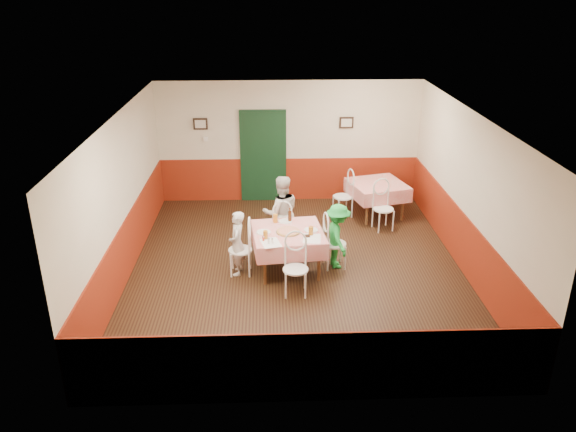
{
  "coord_description": "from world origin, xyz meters",
  "views": [
    {
      "loc": [
        -0.49,
        -9.03,
        4.85
      ],
      "look_at": [
        -0.16,
        -0.05,
        1.05
      ],
      "focal_mm": 35.0,
      "sensor_mm": 36.0,
      "label": 1
    }
  ],
  "objects_px": {
    "chair_far": "(282,228)",
    "diner_far": "(281,213)",
    "chair_right": "(335,244)",
    "glass_a": "(265,235)",
    "chair_left": "(240,250)",
    "glass_b": "(311,231)",
    "chair_near": "(296,269)",
    "chair_second_b": "(383,209)",
    "diner_right": "(338,236)",
    "chair_second_a": "(343,197)",
    "second_table": "(377,199)",
    "diner_left": "(237,243)",
    "beer_bottle": "(290,215)",
    "pizza": "(288,232)",
    "glass_c": "(275,218)",
    "wallet": "(307,236)",
    "main_table": "(288,251)"
  },
  "relations": [
    {
      "from": "chair_far",
      "to": "chair_second_a",
      "type": "xyz_separation_m",
      "value": [
        1.39,
        1.61,
        0.0
      ]
    },
    {
      "from": "chair_left",
      "to": "beer_bottle",
      "type": "xyz_separation_m",
      "value": [
        0.89,
        0.53,
        0.43
      ]
    },
    {
      "from": "glass_a",
      "to": "wallet",
      "type": "bearing_deg",
      "value": 5.04
    },
    {
      "from": "glass_c",
      "to": "chair_far",
      "type": "bearing_deg",
      "value": 74.57
    },
    {
      "from": "chair_second_a",
      "to": "chair_left",
      "type": "bearing_deg",
      "value": -54.89
    },
    {
      "from": "chair_left",
      "to": "diner_far",
      "type": "distance_m",
      "value": 1.27
    },
    {
      "from": "diner_far",
      "to": "diner_right",
      "type": "relative_size",
      "value": 1.23
    },
    {
      "from": "chair_near",
      "to": "chair_second_a",
      "type": "height_order",
      "value": "same"
    },
    {
      "from": "second_table",
      "to": "glass_c",
      "type": "distance_m",
      "value": 3.09
    },
    {
      "from": "chair_far",
      "to": "diner_far",
      "type": "xyz_separation_m",
      "value": [
        -0.01,
        0.05,
        0.29
      ]
    },
    {
      "from": "chair_near",
      "to": "diner_far",
      "type": "xyz_separation_m",
      "value": [
        -0.19,
        1.74,
        0.29
      ]
    },
    {
      "from": "main_table",
      "to": "second_table",
      "type": "distance_m",
      "value": 3.2
    },
    {
      "from": "main_table",
      "to": "glass_b",
      "type": "height_order",
      "value": "glass_b"
    },
    {
      "from": "main_table",
      "to": "diner_left",
      "type": "xyz_separation_m",
      "value": [
        -0.89,
        -0.1,
        0.21
      ]
    },
    {
      "from": "chair_near",
      "to": "pizza",
      "type": "xyz_separation_m",
      "value": [
        -0.09,
        0.8,
        0.32
      ]
    },
    {
      "from": "chair_second_a",
      "to": "diner_far",
      "type": "xyz_separation_m",
      "value": [
        -1.4,
        -1.56,
        0.29
      ]
    },
    {
      "from": "second_table",
      "to": "chair_left",
      "type": "distance_m",
      "value": 3.86
    },
    {
      "from": "chair_second_b",
      "to": "diner_left",
      "type": "distance_m",
      "value": 3.45
    },
    {
      "from": "chair_right",
      "to": "chair_near",
      "type": "relative_size",
      "value": 1.0
    },
    {
      "from": "wallet",
      "to": "diner_far",
      "type": "relative_size",
      "value": 0.07
    },
    {
      "from": "chair_right",
      "to": "glass_a",
      "type": "bearing_deg",
      "value": 99.4
    },
    {
      "from": "main_table",
      "to": "beer_bottle",
      "type": "distance_m",
      "value": 0.67
    },
    {
      "from": "second_table",
      "to": "glass_b",
      "type": "height_order",
      "value": "glass_b"
    },
    {
      "from": "glass_c",
      "to": "diner_far",
      "type": "relative_size",
      "value": 0.11
    },
    {
      "from": "pizza",
      "to": "wallet",
      "type": "xyz_separation_m",
      "value": [
        0.31,
        -0.19,
        -0.0
      ]
    },
    {
      "from": "pizza",
      "to": "glass_c",
      "type": "xyz_separation_m",
      "value": [
        -0.22,
        0.44,
        0.06
      ]
    },
    {
      "from": "pizza",
      "to": "glass_a",
      "type": "height_order",
      "value": "glass_a"
    },
    {
      "from": "beer_bottle",
      "to": "diner_left",
      "type": "bearing_deg",
      "value": -150.64
    },
    {
      "from": "chair_far",
      "to": "pizza",
      "type": "bearing_deg",
      "value": 91.71
    },
    {
      "from": "chair_second_a",
      "to": "diner_left",
      "type": "bearing_deg",
      "value": -55.48
    },
    {
      "from": "second_table",
      "to": "chair_right",
      "type": "bearing_deg",
      "value": -116.97
    },
    {
      "from": "chair_left",
      "to": "chair_second_b",
      "type": "height_order",
      "value": "same"
    },
    {
      "from": "chair_near",
      "to": "beer_bottle",
      "type": "distance_m",
      "value": 1.35
    },
    {
      "from": "chair_right",
      "to": "diner_far",
      "type": "relative_size",
      "value": 0.61
    },
    {
      "from": "diner_right",
      "to": "wallet",
      "type": "bearing_deg",
      "value": 111.54
    },
    {
      "from": "second_table",
      "to": "glass_a",
      "type": "height_order",
      "value": "glass_a"
    },
    {
      "from": "glass_c",
      "to": "diner_left",
      "type": "relative_size",
      "value": 0.13
    },
    {
      "from": "diner_far",
      "to": "glass_a",
      "type": "bearing_deg",
      "value": 66.79
    },
    {
      "from": "diner_far",
      "to": "chair_second_b",
      "type": "bearing_deg",
      "value": -168.45
    },
    {
      "from": "chair_far",
      "to": "diner_far",
      "type": "relative_size",
      "value": 0.61
    },
    {
      "from": "chair_near",
      "to": "glass_c",
      "type": "relative_size",
      "value": 5.75
    },
    {
      "from": "chair_right",
      "to": "beer_bottle",
      "type": "xyz_separation_m",
      "value": [
        -0.8,
        0.34,
        0.43
      ]
    },
    {
      "from": "glass_b",
      "to": "glass_a",
      "type": "bearing_deg",
      "value": -170.18
    },
    {
      "from": "glass_a",
      "to": "diner_right",
      "type": "height_order",
      "value": "diner_right"
    },
    {
      "from": "chair_second_a",
      "to": "pizza",
      "type": "bearing_deg",
      "value": -42.23
    },
    {
      "from": "chair_second_a",
      "to": "glass_a",
      "type": "height_order",
      "value": "glass_a"
    },
    {
      "from": "chair_right",
      "to": "diner_right",
      "type": "distance_m",
      "value": 0.16
    },
    {
      "from": "chair_left",
      "to": "chair_far",
      "type": "bearing_deg",
      "value": 142.92
    },
    {
      "from": "chair_second_b",
      "to": "diner_right",
      "type": "height_order",
      "value": "diner_right"
    },
    {
      "from": "glass_a",
      "to": "glass_b",
      "type": "relative_size",
      "value": 0.98
    }
  ]
}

